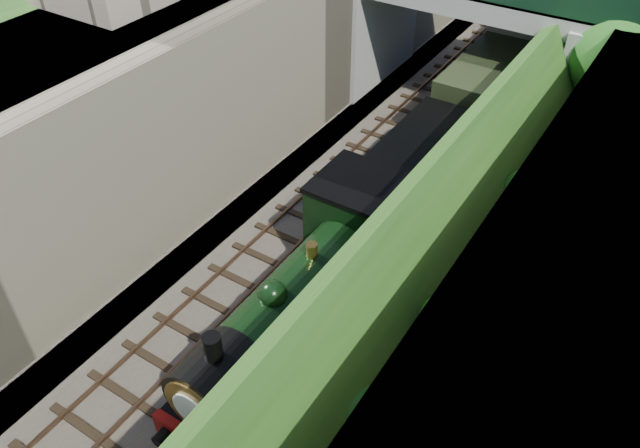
# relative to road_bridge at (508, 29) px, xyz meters

# --- Properties ---
(trackbed) EXTENTS (10.00, 90.00, 0.20)m
(trackbed) POSITION_rel_road_bridge_xyz_m (-0.94, -4.00, -3.98)
(trackbed) COLOR #473F38
(trackbed) RESTS_ON ground
(retaining_wall) EXTENTS (1.00, 90.00, 7.00)m
(retaining_wall) POSITION_rel_road_bridge_xyz_m (-6.44, -4.00, -0.58)
(retaining_wall) COLOR #756B56
(retaining_wall) RESTS_ON ground
(street_plateau_left) EXTENTS (6.00, 90.00, 7.00)m
(street_plateau_left) POSITION_rel_road_bridge_xyz_m (-9.94, -4.00, -0.58)
(street_plateau_left) COLOR #262628
(street_plateau_left) RESTS_ON ground
(embankment_slope) EXTENTS (4.85, 90.00, 6.54)m
(embankment_slope) POSITION_rel_road_bridge_xyz_m (4.02, -6.92, -1.37)
(embankment_slope) COLOR #1E4714
(embankment_slope) RESTS_ON ground
(track_left) EXTENTS (2.50, 90.00, 0.20)m
(track_left) POSITION_rel_road_bridge_xyz_m (-2.94, -4.00, -3.83)
(track_left) COLOR black
(track_left) RESTS_ON trackbed
(track_right) EXTENTS (2.50, 90.00, 0.20)m
(track_right) POSITION_rel_road_bridge_xyz_m (0.26, -4.00, -3.83)
(track_right) COLOR black
(track_right) RESTS_ON trackbed
(road_bridge) EXTENTS (16.00, 6.40, 7.25)m
(road_bridge) POSITION_rel_road_bridge_xyz_m (0.00, 0.00, 0.00)
(road_bridge) COLOR gray
(road_bridge) RESTS_ON ground
(tree) EXTENTS (3.60, 3.80, 6.60)m
(tree) POSITION_rel_road_bridge_xyz_m (4.97, -2.17, 0.57)
(tree) COLOR black
(tree) RESTS_ON ground
(locomotive) EXTENTS (3.10, 10.22, 3.83)m
(locomotive) POSITION_rel_road_bridge_xyz_m (0.26, -16.12, -2.18)
(locomotive) COLOR black
(locomotive) RESTS_ON trackbed
(tender) EXTENTS (2.70, 6.00, 3.05)m
(tender) POSITION_rel_road_bridge_xyz_m (0.26, -8.75, -2.46)
(tender) COLOR black
(tender) RESTS_ON trackbed
(coach_front) EXTENTS (2.90, 18.00, 3.70)m
(coach_front) POSITION_rel_road_bridge_xyz_m (0.26, 3.85, -2.03)
(coach_front) COLOR black
(coach_front) RESTS_ON trackbed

